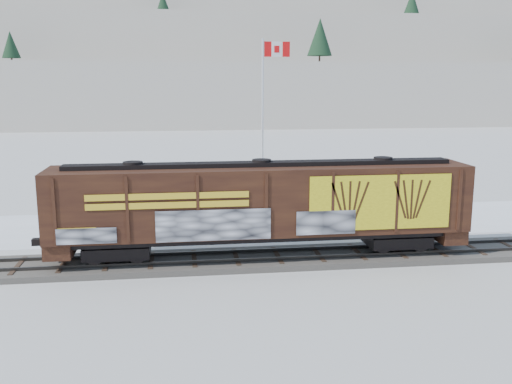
{
  "coord_description": "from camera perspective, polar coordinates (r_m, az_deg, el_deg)",
  "views": [
    {
      "loc": [
        -6.52,
        -26.04,
        8.54
      ],
      "look_at": [
        -2.64,
        3.0,
        2.84
      ],
      "focal_mm": 40.0,
      "sensor_mm": 36.0,
      "label": 1
    }
  ],
  "objects": [
    {
      "name": "hopper_railcar",
      "position": [
        26.9,
        0.57,
        -1.07
      ],
      "size": [
        19.62,
        3.06,
        4.43
      ],
      "color": "black",
      "rests_on": "rail_track"
    },
    {
      "name": "car_dark",
      "position": [
        35.67,
        13.83,
        -1.82
      ],
      "size": [
        5.56,
        2.57,
        1.57
      ],
      "primitive_type": "imported",
      "rotation": [
        0.0,
        0.0,
        1.64
      ],
      "color": "black",
      "rests_on": "parking_strip"
    },
    {
      "name": "hillside",
      "position": [
        166.06,
        -5.51,
        12.98
      ],
      "size": [
        360.0,
        110.0,
        93.0
      ],
      "color": "white",
      "rests_on": "ground"
    },
    {
      "name": "rail_track",
      "position": [
        28.13,
        6.2,
        -6.42
      ],
      "size": [
        50.0,
        3.4,
        0.43
      ],
      "color": "#59544C",
      "rests_on": "ground"
    },
    {
      "name": "parking_strip",
      "position": [
        35.21,
        3.3,
        -3.02
      ],
      "size": [
        40.0,
        8.0,
        0.03
      ],
      "primitive_type": "cube",
      "color": "white",
      "rests_on": "ground"
    },
    {
      "name": "flagpole",
      "position": [
        39.45,
        0.82,
        4.68
      ],
      "size": [
        2.3,
        0.9,
        11.36
      ],
      "color": "silver",
      "rests_on": "ground"
    },
    {
      "name": "car_silver",
      "position": [
        33.02,
        -7.03,
        -2.8
      ],
      "size": [
        4.03,
        1.79,
        1.35
      ],
      "primitive_type": "imported",
      "rotation": [
        0.0,
        0.0,
        1.52
      ],
      "color": "#A1A4A8",
      "rests_on": "parking_strip"
    },
    {
      "name": "ground",
      "position": [
        28.17,
        6.19,
        -6.7
      ],
      "size": [
        500.0,
        500.0,
        0.0
      ],
      "primitive_type": "plane",
      "color": "white",
      "rests_on": "ground"
    },
    {
      "name": "car_white",
      "position": [
        32.98,
        -2.95,
        -2.51
      ],
      "size": [
        5.11,
        2.44,
        1.62
      ],
      "primitive_type": "imported",
      "rotation": [
        0.0,
        0.0,
        1.42
      ],
      "color": "white",
      "rests_on": "parking_strip"
    }
  ]
}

